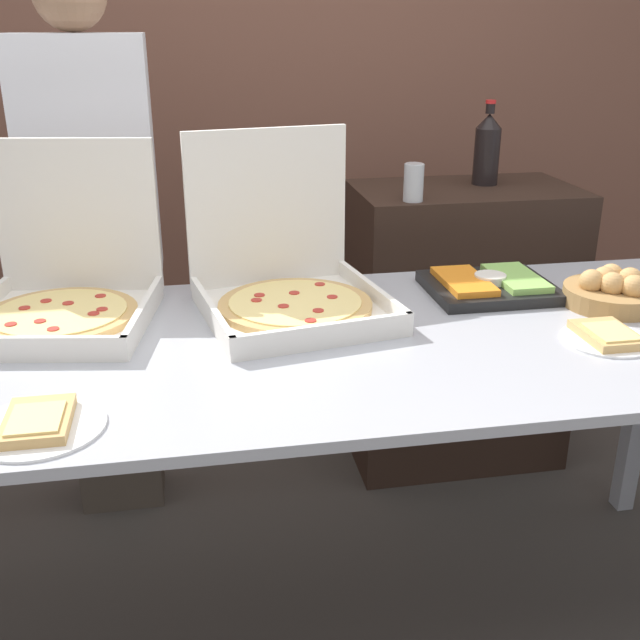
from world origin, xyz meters
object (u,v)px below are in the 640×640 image
Objects in this scene: paper_plate_front_center at (608,336)px; veggie_tray at (490,285)px; soda_can_silver at (414,182)px; person_guest_plaid at (98,246)px; paper_plate_front_left at (38,423)px; bread_basket at (612,291)px; soda_bottle at (487,148)px; pizza_box_near_right at (288,280)px; pizza_box_near_left at (64,290)px.

paper_plate_front_center is 0.64× the size of veggie_tray.
person_guest_plaid is at bearing 175.96° from soda_can_silver.
bread_basket is (1.40, 0.41, 0.03)m from paper_plate_front_left.
paper_plate_front_center is 0.40m from veggie_tray.
soda_bottle is at bearing 42.91° from paper_plate_front_left.
pizza_box_near_right is at bearing -177.55° from veggie_tray.
soda_bottle is at bearing 31.87° from pizza_box_near_right.
pizza_box_near_left is 1.73× the size of soda_bottle.
veggie_tray is 2.75× the size of soda_can_silver.
veggie_tray is at bearing -109.92° from soda_bottle.
soda_bottle is (1.40, 0.71, 0.21)m from pizza_box_near_left.
paper_plate_front_center is at bearing -121.89° from bread_basket.
person_guest_plaid is (-1.03, 0.07, -0.19)m from soda_can_silver.
pizza_box_near_right is at bearing 44.75° from paper_plate_front_left.
paper_plate_front_center is at bearing -68.85° from veggie_tray.
soda_can_silver is at bearing 45.51° from paper_plate_front_left.
soda_bottle is (1.38, 1.28, 0.27)m from paper_plate_front_left.
soda_bottle is 0.41m from soda_can_silver.
pizza_box_near_right is 0.86m from bread_basket.
bread_basket reaches higher than paper_plate_front_center.
paper_plate_front_left is 0.14× the size of person_guest_plaid.
paper_plate_front_center is (0.72, -0.35, -0.07)m from pizza_box_near_right.
paper_plate_front_center is 1.13m from soda_bottle.
person_guest_plaid reaches higher than veggie_tray.
soda_can_silver is at bearing 99.41° from veggie_tray.
bread_basket is 2.06× the size of soda_can_silver.
bread_basket is 0.86× the size of soda_bottle.
veggie_tray is 1.33× the size of bread_basket.
soda_can_silver is at bearing -146.63° from soda_bottle.
veggie_tray is (0.57, 0.02, -0.06)m from pizza_box_near_right.
paper_plate_front_center is at bearing -75.35° from soda_can_silver.
soda_can_silver is at bearing 104.65° from paper_plate_front_center.
pizza_box_near_left is at bearing 87.21° from person_guest_plaid.
veggie_tray is 0.19× the size of person_guest_plaid.
soda_bottle is at bearing 70.08° from veggie_tray.
bread_basket reaches higher than veggie_tray.
person_guest_plaid reaches higher than soda_can_silver.
paper_plate_front_left is at bearing -171.34° from paper_plate_front_center.
pizza_box_near_left is 4.14× the size of soda_can_silver.
soda_can_silver is at bearing 36.58° from pizza_box_near_right.
paper_plate_front_center is at bearing 143.29° from person_guest_plaid.
paper_plate_front_center is 0.26m from bread_basket.
paper_plate_front_left is (0.02, -0.57, -0.07)m from pizza_box_near_left.
bread_basket is 0.76m from soda_can_silver.
paper_plate_front_left is 1.13m from person_guest_plaid.
veggie_tray is (1.12, 0.57, 0.01)m from paper_plate_front_left.
bread_basket is (1.42, -0.16, -0.04)m from pizza_box_near_left.
pizza_box_near_left reaches higher than bread_basket.
person_guest_plaid is at bearing 153.15° from veggie_tray.
soda_can_silver reaches higher than paper_plate_front_center.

